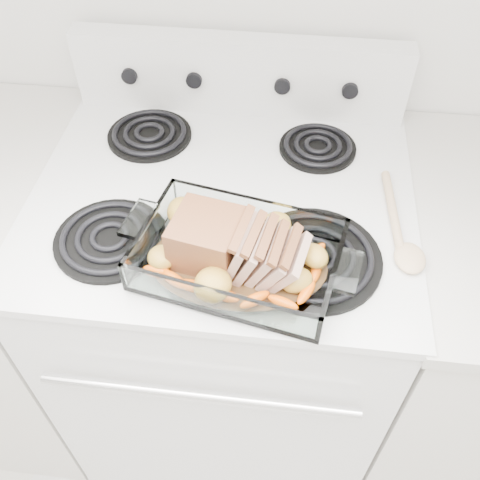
# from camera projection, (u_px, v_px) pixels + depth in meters

# --- Properties ---
(electric_range) EXTENTS (0.78, 0.70, 1.12)m
(electric_range) POSITION_uv_depth(u_px,v_px,m) (227.00, 315.00, 1.43)
(electric_range) COLOR silver
(electric_range) RESTS_ON ground
(counter_right) EXTENTS (0.58, 0.68, 0.93)m
(counter_right) POSITION_uv_depth(u_px,v_px,m) (479.00, 344.00, 1.39)
(counter_right) COLOR silver
(counter_right) RESTS_ON ground
(baking_dish) EXTENTS (0.34, 0.22, 0.07)m
(baking_dish) POSITION_uv_depth(u_px,v_px,m) (239.00, 260.00, 0.94)
(baking_dish) COLOR white
(baking_dish) RESTS_ON electric_range
(pork_roast) EXTENTS (0.23, 0.11, 0.09)m
(pork_roast) POSITION_uv_depth(u_px,v_px,m) (226.00, 246.00, 0.92)
(pork_roast) COLOR brown
(pork_roast) RESTS_ON baking_dish
(roast_vegetables) EXTENTS (0.35, 0.19, 0.04)m
(roast_vegetables) POSITION_uv_depth(u_px,v_px,m) (239.00, 241.00, 0.96)
(roast_vegetables) COLOR #F35C0F
(roast_vegetables) RESTS_ON baking_dish
(wooden_spoon) EXTENTS (0.07, 0.26, 0.02)m
(wooden_spoon) POSITION_uv_depth(u_px,v_px,m) (402.00, 236.00, 1.00)
(wooden_spoon) COLOR beige
(wooden_spoon) RESTS_ON electric_range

